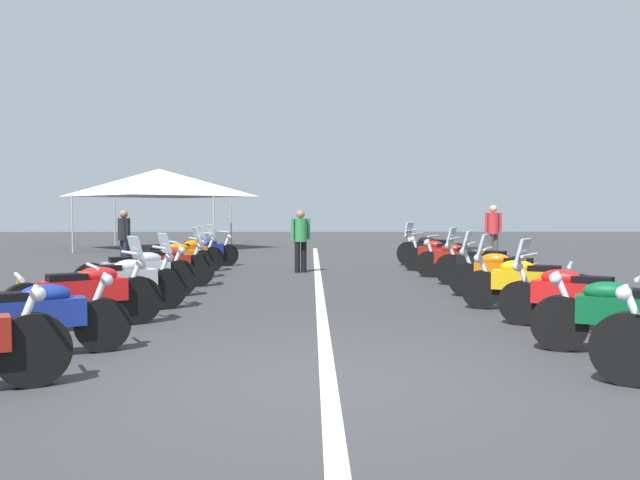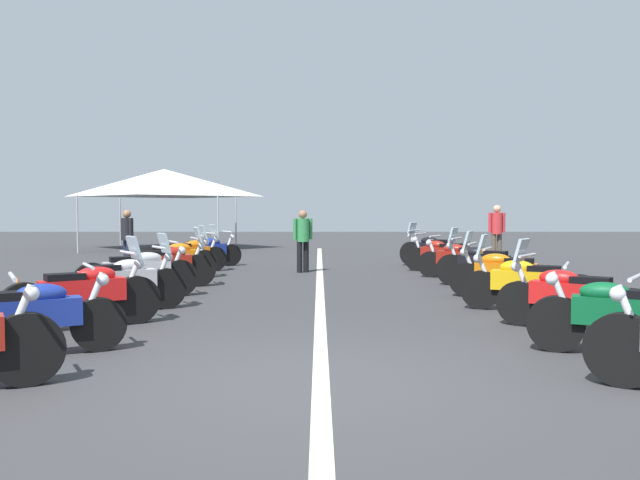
% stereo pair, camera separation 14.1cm
% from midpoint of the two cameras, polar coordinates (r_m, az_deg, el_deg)
% --- Properties ---
extents(ground_plane, '(80.00, 80.00, 0.00)m').
position_cam_midpoint_polar(ground_plane, '(6.14, 0.07, -12.32)').
color(ground_plane, '#38383A').
extents(lane_centre_stripe, '(28.07, 0.16, 0.01)m').
position_cam_midpoint_polar(lane_centre_stripe, '(12.50, -0.37, -4.59)').
color(lane_centre_stripe, beige).
rests_on(lane_centre_stripe, ground_plane).
extents(motorcycle_left_row_1, '(1.16, 1.95, 0.98)m').
position_cam_midpoint_polar(motorcycle_left_row_1, '(7.63, -24.52, -6.16)').
color(motorcycle_left_row_1, black).
rests_on(motorcycle_left_row_1, ground_plane).
extents(motorcycle_left_row_2, '(1.30, 1.82, 1.22)m').
position_cam_midpoint_polar(motorcycle_left_row_2, '(9.22, -20.12, -4.41)').
color(motorcycle_left_row_2, black).
rests_on(motorcycle_left_row_2, ground_plane).
extents(motorcycle_left_row_3, '(1.26, 1.90, 1.22)m').
position_cam_midpoint_polar(motorcycle_left_row_3, '(10.49, -17.39, -3.55)').
color(motorcycle_left_row_3, black).
rests_on(motorcycle_left_row_3, ground_plane).
extents(motorcycle_left_row_4, '(1.11, 2.03, 1.01)m').
position_cam_midpoint_polar(motorcycle_left_row_4, '(12.05, -15.97, -2.75)').
color(motorcycle_left_row_4, black).
rests_on(motorcycle_left_row_4, ground_plane).
extents(motorcycle_left_row_5, '(0.99, 1.99, 1.23)m').
position_cam_midpoint_polar(motorcycle_left_row_5, '(13.53, -13.74, -2.10)').
color(motorcycle_left_row_5, black).
rests_on(motorcycle_left_row_5, ground_plane).
extents(motorcycle_left_row_6, '(1.09, 2.01, 1.21)m').
position_cam_midpoint_polar(motorcycle_left_row_6, '(15.23, -13.14, -1.59)').
color(motorcycle_left_row_6, black).
rests_on(motorcycle_left_row_6, ground_plane).
extents(motorcycle_left_row_7, '(1.17, 1.78, 1.21)m').
position_cam_midpoint_polar(motorcycle_left_row_7, '(16.74, -11.75, -1.21)').
color(motorcycle_left_row_7, black).
rests_on(motorcycle_left_row_7, ground_plane).
extents(motorcycle_left_row_8, '(1.23, 1.88, 0.98)m').
position_cam_midpoint_polar(motorcycle_left_row_8, '(18.21, -10.41, -0.94)').
color(motorcycle_left_row_8, black).
rests_on(motorcycle_left_row_8, ground_plane).
extents(motorcycle_right_row_1, '(1.00, 1.86, 0.99)m').
position_cam_midpoint_polar(motorcycle_right_row_1, '(7.79, 24.57, -5.95)').
color(motorcycle_right_row_1, black).
rests_on(motorcycle_right_row_1, ground_plane).
extents(motorcycle_right_row_2, '(1.30, 1.71, 1.19)m').
position_cam_midpoint_polar(motorcycle_right_row_2, '(9.18, 20.74, -4.56)').
color(motorcycle_right_row_2, black).
rests_on(motorcycle_right_row_2, ground_plane).
extents(motorcycle_right_row_3, '(1.06, 1.96, 1.20)m').
position_cam_midpoint_polar(motorcycle_right_row_3, '(10.63, 17.27, -3.53)').
color(motorcycle_right_row_3, black).
rests_on(motorcycle_right_row_3, ground_plane).
extents(motorcycle_right_row_4, '(1.04, 1.90, 1.20)m').
position_cam_midpoint_polar(motorcycle_right_row_4, '(12.07, 15.43, -2.76)').
color(motorcycle_right_row_4, black).
rests_on(motorcycle_right_row_4, ground_plane).
extents(motorcycle_right_row_5, '(1.12, 1.81, 1.21)m').
position_cam_midpoint_polar(motorcycle_right_row_5, '(13.78, 13.60, -2.04)').
color(motorcycle_right_row_5, black).
rests_on(motorcycle_right_row_5, ground_plane).
extents(motorcycle_right_row_6, '(1.22, 1.88, 0.98)m').
position_cam_midpoint_polar(motorcycle_right_row_6, '(15.25, 11.78, -1.65)').
color(motorcycle_right_row_6, black).
rests_on(motorcycle_right_row_6, ground_plane).
extents(motorcycle_right_row_7, '(1.22, 1.75, 0.98)m').
position_cam_midpoint_polar(motorcycle_right_row_7, '(16.77, 10.09, -1.25)').
color(motorcycle_right_row_7, black).
rests_on(motorcycle_right_row_7, ground_plane).
extents(motorcycle_right_row_8, '(1.40, 1.83, 1.23)m').
position_cam_midpoint_polar(motorcycle_right_row_8, '(18.26, 9.49, -0.83)').
color(motorcycle_right_row_8, black).
rests_on(motorcycle_right_row_8, ground_plane).
extents(traffic_cone_0, '(0.36, 0.36, 0.61)m').
position_cam_midpoint_polar(traffic_cone_0, '(10.51, -25.21, -4.65)').
color(traffic_cone_0, orange).
rests_on(traffic_cone_0, ground_plane).
extents(bystander_0, '(0.32, 0.52, 1.72)m').
position_cam_midpoint_polar(bystander_0, '(20.16, 14.69, 0.96)').
color(bystander_0, brown).
rests_on(bystander_0, ground_plane).
extents(bystander_1, '(0.32, 0.48, 1.57)m').
position_cam_midpoint_polar(bystander_1, '(16.39, -1.95, 0.33)').
color(bystander_1, black).
rests_on(bystander_1, ground_plane).
extents(bystander_2, '(0.43, 0.37, 1.57)m').
position_cam_midpoint_polar(bystander_2, '(17.84, -16.96, 0.41)').
color(bystander_2, '#1E2338').
rests_on(bystander_2, ground_plane).
extents(event_tent, '(5.67, 5.67, 3.20)m').
position_cam_midpoint_polar(event_tent, '(26.92, -14.02, 4.87)').
color(event_tent, white).
rests_on(event_tent, ground_plane).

